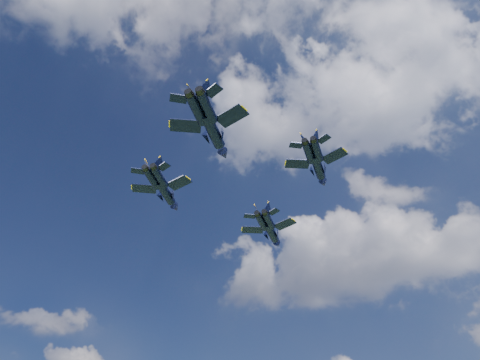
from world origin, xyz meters
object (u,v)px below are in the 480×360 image
jet_lead (272,233)px  jet_slot (214,132)px  jet_right (318,168)px  jet_left (166,193)px

jet_lead → jet_slot: bearing=-91.3°
jet_right → jet_slot: (-12.07, -19.04, -2.57)m
jet_lead → jet_left: bearing=-135.3°
jet_right → jet_left: bearing=-176.2°
jet_slot → jet_left: bearing=133.6°
jet_right → jet_lead: bearing=131.9°
jet_left → jet_right: jet_left is taller
jet_left → jet_slot: jet_left is taller
jet_lead → jet_left: size_ratio=0.95×
jet_left → jet_right: size_ratio=1.08×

